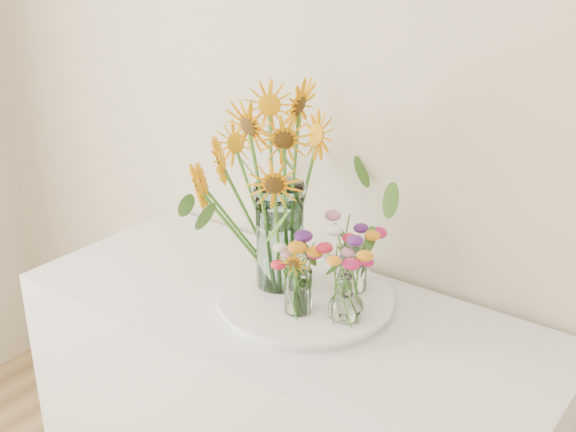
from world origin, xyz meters
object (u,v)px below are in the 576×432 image
Objects in this scene: tray at (305,301)px; small_vase_b at (346,298)px; small_vase_c at (353,269)px; small_vase_a at (298,292)px; mason_jar at (280,236)px.

small_vase_b is at bearing -14.07° from tray.
small_vase_a is at bearing -104.82° from small_vase_c.
mason_jar is 2.31× the size of small_vase_c.
small_vase_c is at bearing 53.05° from tray.
small_vase_a is 0.12m from small_vase_b.
small_vase_b and small_vase_c have the same top height.
small_vase_b is 1.00× the size of small_vase_c.
tray is 3.67× the size of small_vase_a.
small_vase_a is 0.18m from small_vase_c.
mason_jar reaches higher than small_vase_a.
small_vase_b is at bearing -11.47° from mason_jar.
tray is 0.11m from small_vase_a.
small_vase_b is (0.23, -0.05, -0.08)m from mason_jar.
tray is 1.50× the size of mason_jar.
mason_jar reaches higher than small_vase_c.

